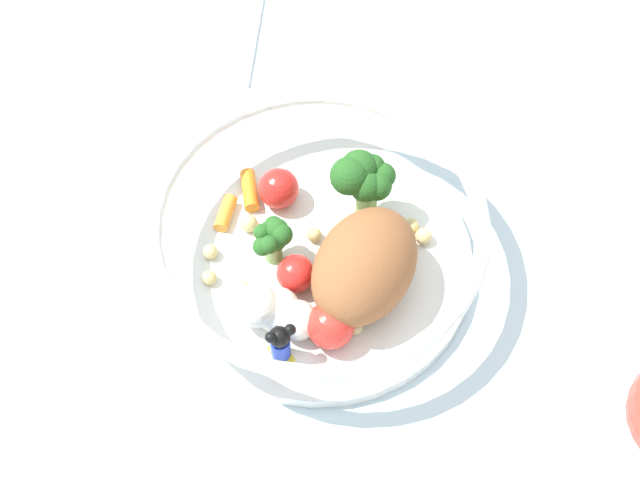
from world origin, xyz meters
TOP-DOWN VIEW (x-y plane):
  - ground_plane at (0.00, 0.00)m, footprint 2.40×2.40m
  - food_container at (-0.01, 0.01)m, footprint 0.21×0.21m
  - folded_napkin at (-0.20, -0.17)m, footprint 0.13×0.16m

SIDE VIEW (x-z plane):
  - ground_plane at x=0.00m, z-range 0.00..0.00m
  - folded_napkin at x=-0.20m, z-range 0.00..0.01m
  - food_container at x=-0.01m, z-range 0.00..0.06m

